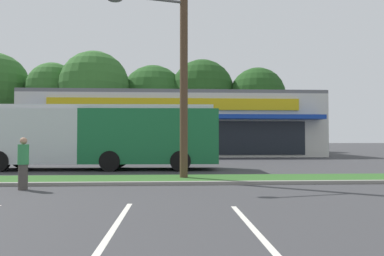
{
  "coord_description": "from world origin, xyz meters",
  "views": [
    {
      "loc": [
        1.64,
        0.5,
        1.59
      ],
      "look_at": [
        2.58,
        18.1,
        2.11
      ],
      "focal_mm": 33.5,
      "sensor_mm": 36.0,
      "label": 1
    }
  ],
  "objects": [
    {
      "name": "storefront_building",
      "position": [
        1.81,
        36.86,
        2.86
      ],
      "size": [
        26.03,
        15.07,
        5.71
      ],
      "color": "beige",
      "rests_on": "ground_plane"
    },
    {
      "name": "tree_mid_left",
      "position": [
        -7.76,
        43.78,
        7.92
      ],
      "size": [
        8.21,
        8.21,
        12.04
      ],
      "color": "#473323",
      "rests_on": "ground_plane"
    },
    {
      "name": "curb_lip",
      "position": [
        0.0,
        12.78,
        0.06
      ],
      "size": [
        56.0,
        0.24,
        0.12
      ],
      "primitive_type": "cube",
      "color": "gray",
      "rests_on": "ground_plane"
    },
    {
      "name": "city_bus",
      "position": [
        -2.29,
        19.11,
        1.77
      ],
      "size": [
        12.45,
        2.93,
        3.25
      ],
      "rotation": [
        0.0,
        0.0,
        3.12
      ],
      "color": "#196638",
      "rests_on": "ground_plane"
    },
    {
      "name": "tree_mid",
      "position": [
        -0.91,
        46.93,
        6.91
      ],
      "size": [
        8.26,
        8.26,
        11.05
      ],
      "color": "#473323",
      "rests_on": "ground_plane"
    },
    {
      "name": "parking_stripe_1",
      "position": [
        0.59,
        6.92,
        0.0
      ],
      "size": [
        0.12,
        4.8,
        0.01
      ],
      "primitive_type": "cube",
      "color": "silver",
      "rests_on": "ground_plane"
    },
    {
      "name": "tree_right",
      "position": [
        12.27,
        44.92,
        7.0
      ],
      "size": [
        6.98,
        6.98,
        10.5
      ],
      "color": "#473323",
      "rests_on": "ground_plane"
    },
    {
      "name": "tree_left",
      "position": [
        -13.18,
        45.39,
        7.75
      ],
      "size": [
        6.34,
        6.34,
        10.95
      ],
      "color": "#473323",
      "rests_on": "ground_plane"
    },
    {
      "name": "parking_stripe_2",
      "position": [
        3.05,
        6.45,
        0.0
      ],
      "size": [
        0.12,
        4.8,
        0.01
      ],
      "primitive_type": "cube",
      "color": "silver",
      "rests_on": "ground_plane"
    },
    {
      "name": "grass_median",
      "position": [
        0.0,
        14.0,
        0.06
      ],
      "size": [
        56.0,
        2.2,
        0.12
      ],
      "primitive_type": "cube",
      "color": "#2D5B23",
      "rests_on": "ground_plane"
    },
    {
      "name": "car_0",
      "position": [
        -8.07,
        26.08,
        0.73
      ],
      "size": [
        4.46,
        2.0,
        1.39
      ],
      "rotation": [
        0.0,
        0.0,
        3.14
      ],
      "color": "black",
      "rests_on": "ground_plane"
    },
    {
      "name": "tree_mid_right",
      "position": [
        5.39,
        46.16,
        7.65
      ],
      "size": [
        8.09,
        8.09,
        11.7
      ],
      "color": "#473323",
      "rests_on": "ground_plane"
    },
    {
      "name": "utility_pole",
      "position": [
        1.9,
        14.03,
        5.07
      ],
      "size": [
        3.16,
        2.37,
        9.45
      ],
      "color": "#4C3826",
      "rests_on": "ground_plane"
    },
    {
      "name": "pedestrian_near_bench",
      "position": [
        -3.0,
        11.89,
        0.82
      ],
      "size": [
        0.33,
        0.33,
        1.62
      ],
      "rotation": [
        0.0,
        0.0,
        3.42
      ],
      "color": "#47423D",
      "rests_on": "ground_plane"
    }
  ]
}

